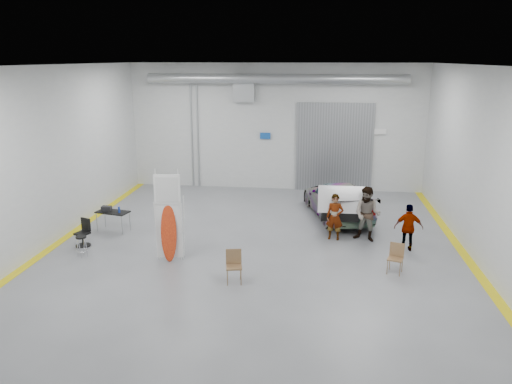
# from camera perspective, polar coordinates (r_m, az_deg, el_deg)

# --- Properties ---
(ground) EXTENTS (16.00, 16.00, 0.00)m
(ground) POSITION_cam_1_polar(r_m,az_deg,el_deg) (17.00, -0.06, -6.35)
(ground) COLOR slate
(ground) RESTS_ON ground
(room_shell) EXTENTS (14.02, 16.18, 6.01)m
(room_shell) POSITION_cam_1_polar(r_m,az_deg,el_deg) (18.14, 1.56, 8.32)
(room_shell) COLOR #BBBEC0
(room_shell) RESTS_ON ground
(sedan_car) EXTENTS (3.13, 5.14, 1.39)m
(sedan_car) POSITION_cam_1_polar(r_m,az_deg,el_deg) (20.33, 9.35, -0.87)
(sedan_car) COLOR white
(sedan_car) RESTS_ON ground
(person_a) EXTENTS (0.66, 0.50, 1.65)m
(person_a) POSITION_cam_1_polar(r_m,az_deg,el_deg) (17.70, 9.00, -2.83)
(person_a) COLOR #9D7755
(person_a) RESTS_ON ground
(person_b) EXTENTS (1.15, 1.02, 1.94)m
(person_b) POSITION_cam_1_polar(r_m,az_deg,el_deg) (17.74, 12.61, -2.48)
(person_b) COLOR slate
(person_b) RESTS_ON ground
(person_c) EXTENTS (0.95, 0.43, 1.60)m
(person_c) POSITION_cam_1_polar(r_m,az_deg,el_deg) (17.24, 17.04, -3.90)
(person_c) COLOR brown
(person_c) RESTS_ON ground
(surfboard_display) EXTENTS (0.84, 0.28, 2.97)m
(surfboard_display) POSITION_cam_1_polar(r_m,az_deg,el_deg) (15.77, -10.05, -3.68)
(surfboard_display) COLOR white
(surfboard_display) RESTS_ON ground
(folding_chair_near) EXTENTS (0.52, 0.54, 0.94)m
(folding_chair_near) POSITION_cam_1_polar(r_m,az_deg,el_deg) (14.40, -2.52, -9.21)
(folding_chair_near) COLOR brown
(folding_chair_near) RESTS_ON ground
(folding_chair_far) EXTENTS (0.54, 0.56, 0.90)m
(folding_chair_far) POSITION_cam_1_polar(r_m,az_deg,el_deg) (15.53, 15.58, -7.96)
(folding_chair_far) COLOR brown
(folding_chair_far) RESTS_ON ground
(shop_stool) EXTENTS (0.36, 0.36, 0.70)m
(shop_stool) POSITION_cam_1_polar(r_m,az_deg,el_deg) (17.06, -19.28, -5.91)
(shop_stool) COLOR black
(shop_stool) RESTS_ON ground
(work_table) EXTENTS (1.29, 0.85, 0.97)m
(work_table) POSITION_cam_1_polar(r_m,az_deg,el_deg) (19.12, -16.23, -2.14)
(work_table) COLOR gray
(work_table) RESTS_ON ground
(office_chair) EXTENTS (0.53, 0.56, 0.94)m
(office_chair) POSITION_cam_1_polar(r_m,az_deg,el_deg) (18.00, -19.15, -4.59)
(office_chair) COLOR black
(office_chair) RESTS_ON ground
(trunk_lid) EXTENTS (1.62, 0.99, 0.04)m
(trunk_lid) POSITION_cam_1_polar(r_m,az_deg,el_deg) (18.07, 9.69, -0.54)
(trunk_lid) COLOR silver
(trunk_lid) RESTS_ON sedan_car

